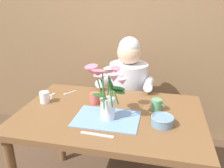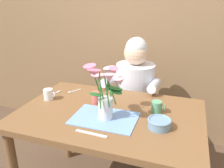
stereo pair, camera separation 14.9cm
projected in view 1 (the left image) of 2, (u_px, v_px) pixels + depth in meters
wood_panel_backdrop at (134, 18)px, 2.29m from camera, size 4.00×0.10×2.50m
dining_table at (110, 125)px, 1.55m from camera, size 1.20×0.80×0.74m
seated_person at (128, 99)px, 2.13m from camera, size 0.45×0.47×1.14m
striped_placemat at (106, 118)px, 1.43m from camera, size 0.40×0.28×0.00m
flower_vase at (107, 89)px, 1.36m from camera, size 0.29×0.30×0.35m
ceramic_bowl at (162, 120)px, 1.35m from camera, size 0.14×0.14×0.06m
dinner_knife at (97, 135)px, 1.26m from camera, size 0.19×0.03×0.00m
ceramic_mug at (45, 97)px, 1.64m from camera, size 0.09×0.07×0.08m
coffee_cup at (157, 105)px, 1.52m from camera, size 0.09×0.07×0.08m
tea_cup at (95, 98)px, 1.62m from camera, size 0.09×0.07×0.08m
spoon_0 at (52, 95)px, 1.77m from camera, size 0.05×0.12×0.01m
spoon_1 at (68, 93)px, 1.80m from camera, size 0.08×0.11×0.01m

